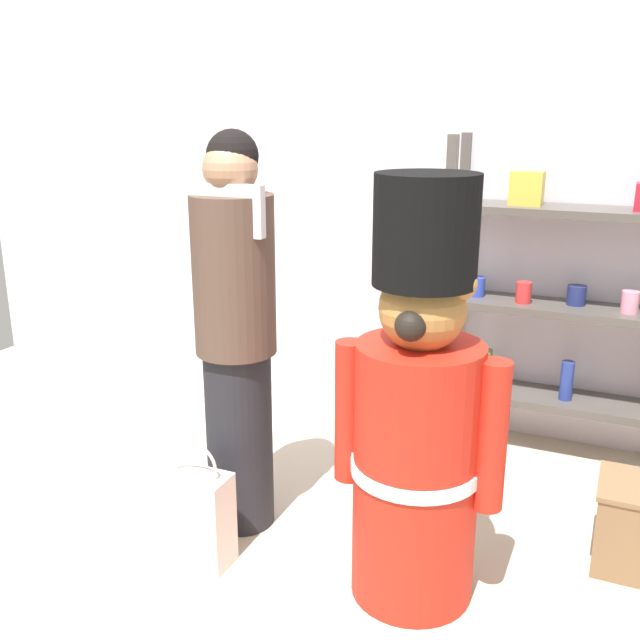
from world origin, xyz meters
The scene contains 5 objects.
back_wall centered at (0.00, 2.20, 1.30)m, with size 6.40×0.12×2.60m, color silver.
merchandise_shelf centered at (0.86, 1.98, 0.83)m, with size 1.30×0.35×1.64m.
teddy_bear_guard centered at (0.46, 0.57, 0.70)m, with size 0.63×0.47×1.56m.
person_shopper centered at (-0.36, 0.73, 0.88)m, with size 0.35×0.34×1.69m.
shopping_bag centered at (-0.37, 0.40, 0.20)m, with size 0.27×0.16×0.52m.
Camera 1 is at (1.08, -1.69, 1.76)m, focal length 39.93 mm.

